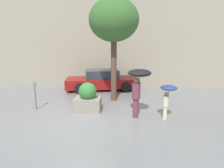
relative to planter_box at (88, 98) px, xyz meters
name	(u,v)px	position (x,y,z in m)	size (l,w,h in m)	color
ground_plane	(85,119)	(0.03, -0.88, -0.56)	(40.00, 40.00, 0.00)	slate
building_facade	(102,43)	(0.03, 5.62, 2.44)	(18.00, 0.30, 6.00)	#9E937F
planter_box	(88,98)	(0.00, 0.00, 0.00)	(1.11, 0.78, 1.25)	gray
person_adult	(138,80)	(2.10, -0.56, 0.91)	(0.90, 0.90, 1.91)	brown
person_child	(168,94)	(3.18, -0.81, 0.47)	(0.60, 0.60, 1.36)	beige
parked_car_near	(102,80)	(0.19, 3.92, 0.02)	(4.81, 2.53, 1.28)	maroon
street_tree	(114,21)	(1.05, 1.59, 3.37)	(2.40, 2.40, 5.01)	brown
parking_meter	(35,90)	(-2.35, 0.03, 0.33)	(0.14, 0.14, 1.24)	#595B60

